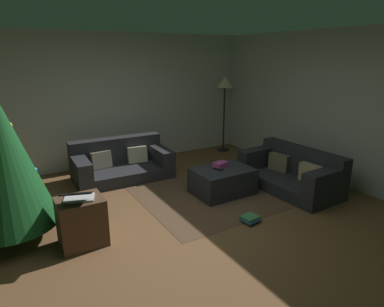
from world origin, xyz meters
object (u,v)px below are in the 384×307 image
(ottoman, at_px, (222,181))
(tv_remote, at_px, (218,169))
(couch_left, at_px, (121,163))
(laptop, at_px, (78,197))
(couch_right, at_px, (293,173))
(christmas_tree, at_px, (2,158))
(book_stack, at_px, (250,219))
(side_table, at_px, (82,222))
(corner_lamp, at_px, (225,88))
(gift_box, at_px, (220,165))

(ottoman, xyz_separation_m, tv_remote, (-0.10, -0.00, 0.22))
(couch_left, distance_m, laptop, 2.36)
(couch_right, distance_m, christmas_tree, 4.26)
(book_stack, bearing_deg, ottoman, 76.01)
(couch_left, height_order, laptop, laptop)
(side_table, xyz_separation_m, corner_lamp, (3.81, 2.41, 1.17))
(book_stack, bearing_deg, couch_left, 109.29)
(tv_remote, bearing_deg, book_stack, -118.63)
(gift_box, height_order, book_stack, gift_box)
(couch_right, distance_m, side_table, 3.45)
(gift_box, height_order, laptop, laptop)
(christmas_tree, bearing_deg, side_table, -37.12)
(corner_lamp, bearing_deg, side_table, -147.68)
(christmas_tree, height_order, corner_lamp, christmas_tree)
(side_table, bearing_deg, couch_right, -0.95)
(ottoman, height_order, laptop, laptop)
(gift_box, distance_m, christmas_tree, 3.07)
(tv_remote, xyz_separation_m, book_stack, (-0.15, -0.99, -0.38))
(side_table, bearing_deg, gift_box, 10.99)
(couch_left, height_order, side_table, couch_left)
(couch_right, bearing_deg, laptop, 88.16)
(gift_box, relative_size, christmas_tree, 0.12)
(laptop, relative_size, book_stack, 1.87)
(ottoman, bearing_deg, book_stack, -103.99)
(couch_right, bearing_deg, corner_lamp, -10.12)
(gift_box, xyz_separation_m, side_table, (-2.32, -0.45, -0.17))
(couch_left, bearing_deg, couch_right, 140.48)
(laptop, bearing_deg, tv_remote, 10.78)
(christmas_tree, height_order, side_table, christmas_tree)
(christmas_tree, relative_size, corner_lamp, 1.15)
(ottoman, height_order, book_stack, ottoman)
(couch_right, relative_size, ottoman, 1.81)
(book_stack, bearing_deg, gift_box, 76.56)
(christmas_tree, distance_m, book_stack, 3.15)
(couch_right, relative_size, christmas_tree, 0.85)
(corner_lamp, bearing_deg, christmas_tree, -157.33)
(tv_remote, xyz_separation_m, corner_lamp, (1.60, 2.04, 1.03))
(ottoman, xyz_separation_m, corner_lamp, (1.50, 2.04, 1.25))
(side_table, bearing_deg, book_stack, -16.76)
(side_table, xyz_separation_m, book_stack, (2.06, -0.62, -0.24))
(gift_box, distance_m, corner_lamp, 2.66)
(couch_right, relative_size, tv_remote, 10.45)
(couch_left, xyz_separation_m, couch_right, (2.29, -2.02, 0.01))
(couch_right, height_order, laptop, laptop)
(book_stack, height_order, corner_lamp, corner_lamp)
(tv_remote, bearing_deg, couch_left, 103.71)
(couch_left, relative_size, couch_right, 1.04)
(ottoman, distance_m, corner_lamp, 2.82)
(couch_right, height_order, tv_remote, couch_right)
(couch_left, bearing_deg, gift_box, 129.32)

